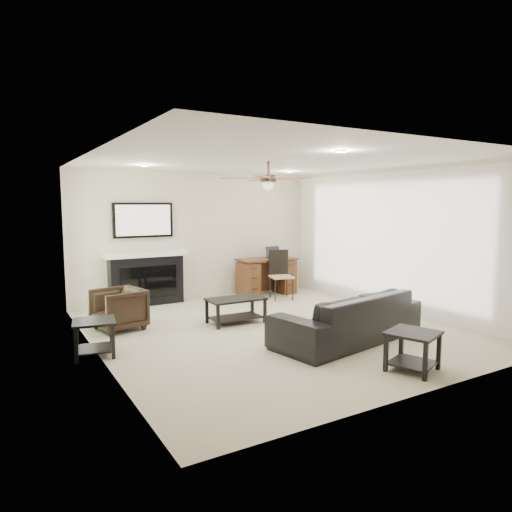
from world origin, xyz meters
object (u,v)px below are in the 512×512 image
object	(u,v)px
sofa	(348,317)
coffee_table	(236,311)
fireplace_unit	(146,254)
desk	(267,276)
armchair	(118,309)

from	to	relation	value
sofa	coffee_table	size ratio (longest dim) A/B	2.54
fireplace_unit	desk	distance (m)	2.53
armchair	fireplace_unit	xyz separation A→B (m)	(0.87, 1.44, 0.64)
desk	sofa	bearing A→B (deg)	-102.27
fireplace_unit	desk	size ratio (longest dim) A/B	1.57
sofa	armchair	bearing A→B (deg)	-49.65
fireplace_unit	sofa	bearing A→B (deg)	-64.32
fireplace_unit	desk	bearing A→B (deg)	-6.89
armchair	fireplace_unit	world-z (taller)	fireplace_unit
armchair	fireplace_unit	size ratio (longest dim) A/B	0.36
coffee_table	sofa	bearing A→B (deg)	-59.78
sofa	fireplace_unit	world-z (taller)	fireplace_unit
sofa	desk	xyz separation A→B (m)	(0.72, 3.29, 0.05)
armchair	desk	world-z (taller)	desk
armchair	coffee_table	distance (m)	1.79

